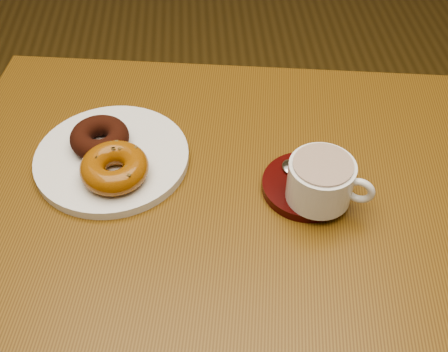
{
  "coord_description": "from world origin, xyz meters",
  "views": [
    {
      "loc": [
        0.14,
        -0.77,
        1.48
      ],
      "look_at": [
        0.17,
        -0.17,
        0.84
      ],
      "focal_mm": 45.0,
      "sensor_mm": 36.0,
      "label": 1
    }
  ],
  "objects": [
    {
      "name": "cafe_table",
      "position": [
        0.15,
        -0.17,
        0.69
      ],
      "size": [
        0.96,
        0.77,
        0.82
      ],
      "rotation": [
        0.0,
        0.0,
        -0.14
      ],
      "color": "brown",
      "rests_on": "ground"
    },
    {
      "name": "donut_cinnamon",
      "position": [
        -0.03,
        -0.08,
        0.85
      ],
      "size": [
        0.12,
        0.12,
        0.04
      ],
      "primitive_type": "torus",
      "rotation": [
        0.0,
        0.0,
        -0.33
      ],
      "color": "black",
      "rests_on": "donut_plate"
    },
    {
      "name": "coffee_cup",
      "position": [
        0.31,
        -0.21,
        0.87
      ],
      "size": [
        0.13,
        0.1,
        0.07
      ],
      "rotation": [
        0.0,
        0.0,
        -0.45
      ],
      "color": "silver",
      "rests_on": "saucer"
    },
    {
      "name": "donut_plate",
      "position": [
        -0.01,
        -0.1,
        0.83
      ],
      "size": [
        0.32,
        0.32,
        0.02
      ],
      "primitive_type": "cylinder",
      "rotation": [
        0.0,
        0.0,
        0.3
      ],
      "color": "silver",
      "rests_on": "cafe_table"
    },
    {
      "name": "teaspoon",
      "position": [
        0.28,
        -0.16,
        0.84
      ],
      "size": [
        0.04,
        0.1,
        0.01
      ],
      "rotation": [
        0.0,
        0.0,
        0.33
      ],
      "color": "silver",
      "rests_on": "saucer"
    },
    {
      "name": "saucer",
      "position": [
        0.3,
        -0.18,
        0.83
      ],
      "size": [
        0.16,
        0.16,
        0.01
      ],
      "primitive_type": "cylinder",
      "rotation": [
        0.0,
        0.0,
        -0.14
      ],
      "color": "#330807",
      "rests_on": "cafe_table"
    },
    {
      "name": "ground",
      "position": [
        0.0,
        0.0,
        0.0
      ],
      "size": [
        6.0,
        6.0,
        0.0
      ],
      "primitive_type": "plane",
      "color": "#543F1A",
      "rests_on": "ground"
    },
    {
      "name": "donut_caramel",
      "position": [
        0.0,
        -0.15,
        0.86
      ],
      "size": [
        0.14,
        0.14,
        0.04
      ],
      "rotation": [
        0.0,
        0.0,
        -0.44
      ],
      "color": "#894D0E",
      "rests_on": "donut_plate"
    }
  ]
}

